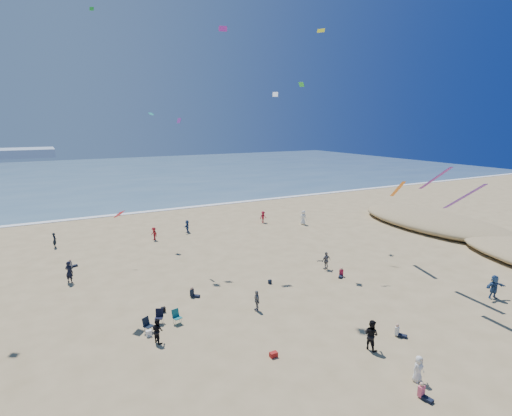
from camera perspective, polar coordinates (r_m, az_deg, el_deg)
ground at (r=23.16m, az=5.55°, el=-23.45°), size 220.00×220.00×0.00m
ocean at (r=111.82m, az=-22.81°, el=4.29°), size 220.00×100.00×0.06m
surf_line at (r=62.89m, az=-17.96°, el=-0.79°), size 220.00×1.20×0.08m
standing_flyers at (r=37.16m, az=1.91°, el=-7.69°), size 31.77×35.52×1.92m
seated_group at (r=30.79m, az=0.89°, el=-12.91°), size 22.07×29.15×0.84m
chair_cluster at (r=28.48m, az=-13.31°, el=-15.27°), size 2.77×1.61×1.00m
white_tote at (r=27.70m, az=-15.06°, el=-16.90°), size 0.35×0.20×0.40m
black_backpack at (r=30.53m, az=-13.10°, el=-13.96°), size 0.30×0.22×0.38m
cooler at (r=24.89m, az=2.52°, el=-20.19°), size 0.45×0.30×0.30m
navy_bag at (r=34.56m, az=1.99°, el=-10.48°), size 0.28×0.18×0.34m
kites_aloft at (r=35.47m, az=7.57°, el=14.46°), size 41.66×34.17×28.97m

